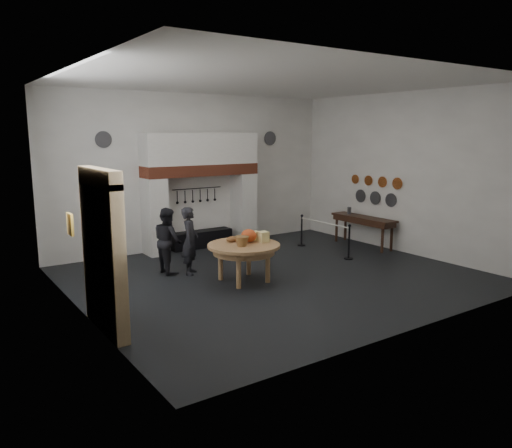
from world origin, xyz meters
TOP-DOWN VIEW (x-y plane):
  - floor at (0.00, 0.00)m, footprint 9.00×8.00m
  - ceiling at (0.00, 0.00)m, footprint 9.00×8.00m
  - wall_back at (0.00, 4.00)m, footprint 9.00×0.02m
  - wall_front at (0.00, -4.00)m, footprint 9.00×0.02m
  - wall_left at (-4.50, 0.00)m, footprint 0.02×8.00m
  - wall_right at (4.50, 0.00)m, footprint 0.02×8.00m
  - chimney_pier_left at (-1.48, 3.65)m, footprint 0.55×0.70m
  - chimney_pier_right at (1.48, 3.65)m, footprint 0.55×0.70m
  - hearth_brick_band at (0.00, 3.65)m, footprint 3.50×0.72m
  - chimney_hood at (0.00, 3.65)m, footprint 3.50×0.70m
  - iron_range at (0.00, 3.72)m, footprint 1.90×0.45m
  - utensil_rail at (0.00, 3.92)m, footprint 1.60×0.02m
  - door_recess at (-4.47, -1.00)m, footprint 0.04×1.10m
  - door_jamb_near at (-4.38, -1.70)m, footprint 0.22×0.30m
  - door_jamb_far at (-4.38, -0.30)m, footprint 0.22×0.30m
  - door_lintel at (-4.38, -1.00)m, footprint 0.22×1.70m
  - wall_plaque at (-4.45, 0.80)m, footprint 0.05×0.34m
  - work_table at (-0.84, 0.08)m, footprint 2.06×2.06m
  - pumpkin at (-0.64, 0.18)m, footprint 0.36×0.36m
  - cheese_block_big at (-0.34, 0.03)m, footprint 0.22×0.22m
  - cheese_block_small at (-0.36, 0.33)m, footprint 0.18×0.18m
  - wicker_basket at (-0.99, -0.07)m, footprint 0.40×0.40m
  - bread_loaf at (-0.94, 0.43)m, footprint 0.31×0.18m
  - visitor_near at (-1.57, 1.34)m, footprint 0.67×0.71m
  - visitor_far at (-1.97, 1.74)m, footprint 0.63×0.80m
  - side_table at (4.10, 1.10)m, footprint 0.55×2.20m
  - pewter_jug at (4.10, 1.70)m, footprint 0.12×0.12m
  - copper_pan_a at (4.46, 0.20)m, footprint 0.03×0.34m
  - copper_pan_b at (4.46, 0.75)m, footprint 0.03×0.32m
  - copper_pan_c at (4.46, 1.30)m, footprint 0.03×0.30m
  - copper_pan_d at (4.46, 1.85)m, footprint 0.03×0.28m
  - pewter_plate_left at (4.46, 0.40)m, footprint 0.03×0.40m
  - pewter_plate_mid at (4.46, 1.00)m, footprint 0.03×0.40m
  - pewter_plate_right at (4.46, 1.60)m, footprint 0.03×0.40m
  - pewter_plate_back_left at (-2.70, 3.96)m, footprint 0.44×0.03m
  - pewter_plate_back_right at (2.70, 3.96)m, footprint 0.44×0.03m
  - barrier_post_near at (2.62, 0.20)m, footprint 0.05×0.05m
  - barrier_post_far at (2.62, 2.20)m, footprint 0.05×0.05m
  - barrier_rope at (2.62, 1.20)m, footprint 0.04×2.00m

SIDE VIEW (x-z plane):
  - floor at x=0.00m, z-range -0.01..0.01m
  - iron_range at x=0.00m, z-range 0.00..0.50m
  - barrier_post_near at x=2.62m, z-range 0.00..0.90m
  - barrier_post_far at x=2.62m, z-range 0.00..0.90m
  - visitor_far at x=-1.97m, z-range 0.00..1.61m
  - visitor_near at x=-1.57m, z-range 0.00..1.64m
  - work_table at x=-0.84m, z-range 0.80..0.88m
  - barrier_rope at x=2.62m, z-range 0.83..0.87m
  - side_table at x=4.10m, z-range 0.84..0.90m
  - bread_loaf at x=-0.94m, z-range 0.87..1.01m
  - cheese_block_small at x=-0.36m, z-range 0.88..1.07m
  - wicker_basket at x=-0.99m, z-range 0.88..1.09m
  - cheese_block_big at x=-0.34m, z-range 0.88..1.11m
  - pewter_jug at x=4.10m, z-range 0.90..1.12m
  - pumpkin at x=-0.64m, z-range 0.88..1.18m
  - chimney_pier_left at x=-1.48m, z-range 0.00..2.15m
  - chimney_pier_right at x=1.48m, z-range 0.00..2.15m
  - door_recess at x=-4.47m, z-range 0.00..2.50m
  - door_jamb_near at x=-4.38m, z-range 0.00..2.60m
  - door_jamb_far at x=-4.38m, z-range 0.00..2.60m
  - pewter_plate_left at x=4.46m, z-range 1.25..1.65m
  - pewter_plate_mid at x=4.46m, z-range 1.25..1.65m
  - pewter_plate_right at x=4.46m, z-range 1.25..1.65m
  - wall_plaque at x=-4.45m, z-range 1.38..1.82m
  - utensil_rail at x=0.00m, z-range 1.74..1.76m
  - copper_pan_b at x=4.46m, z-range 1.79..2.11m
  - copper_pan_d at x=4.46m, z-range 1.81..2.09m
  - copper_pan_a at x=4.46m, z-range 1.78..2.12m
  - copper_pan_c at x=4.46m, z-range 1.80..2.10m
  - wall_back at x=0.00m, z-range 0.00..4.50m
  - wall_front at x=0.00m, z-range 0.00..4.50m
  - wall_left at x=-4.50m, z-range 0.00..4.50m
  - wall_right at x=4.50m, z-range 0.00..4.50m
  - hearth_brick_band at x=0.00m, z-range 2.15..2.47m
  - door_lintel at x=-4.38m, z-range 2.50..2.80m
  - chimney_hood at x=0.00m, z-range 2.47..3.37m
  - pewter_plate_back_left at x=-2.70m, z-range 2.98..3.42m
  - pewter_plate_back_right at x=2.70m, z-range 2.98..3.42m
  - ceiling at x=0.00m, z-range 4.49..4.51m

